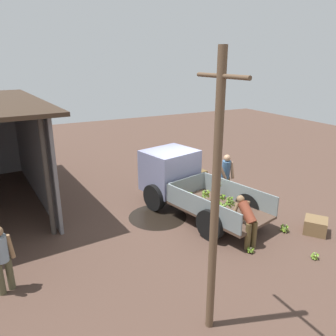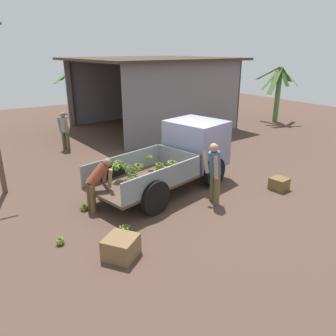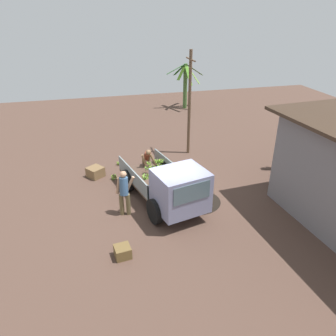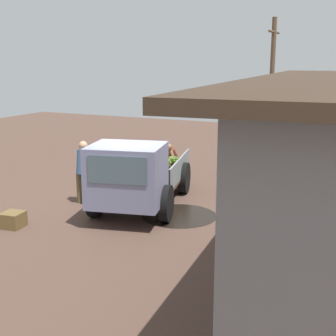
{
  "view_description": "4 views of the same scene",
  "coord_description": "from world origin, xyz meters",
  "px_view_note": "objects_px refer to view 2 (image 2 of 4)",
  "views": [
    {
      "loc": [
        -9.18,
        5.46,
        4.96
      ],
      "look_at": [
        0.02,
        0.69,
        1.51
      ],
      "focal_mm": 35.0,
      "sensor_mm": 36.0,
      "label": 1
    },
    {
      "loc": [
        -5.8,
        -7.88,
        4.09
      ],
      "look_at": [
        -1.34,
        -1.02,
        1.1
      ],
      "focal_mm": 35.0,
      "sensor_mm": 36.0,
      "label": 2
    },
    {
      "loc": [
        10.07,
        -2.54,
        6.97
      ],
      "look_at": [
        -0.5,
        0.15,
        1.53
      ],
      "focal_mm": 35.0,
      "sensor_mm": 36.0,
      "label": 3
    },
    {
      "loc": [
        10.04,
        5.87,
        3.9
      ],
      "look_at": [
        -0.35,
        0.94,
        1.21
      ],
      "focal_mm": 50.0,
      "sensor_mm": 36.0,
      "label": 4
    }
  ],
  "objects_px": {
    "banana_bunch_on_ground_0": "(83,207)",
    "wooden_crate_0": "(121,247)",
    "banana_bunch_on_ground_2": "(60,241)",
    "cargo_truck": "(186,151)",
    "person_worker_loading": "(97,181)",
    "wooden_crate_1": "(279,184)",
    "person_foreground_visitor": "(214,171)",
    "banana_bunch_on_ground_1": "(124,229)",
    "person_bystander_near_shed": "(64,129)"
  },
  "relations": [
    {
      "from": "banana_bunch_on_ground_0",
      "to": "wooden_crate_0",
      "type": "bearing_deg",
      "value": -91.02
    },
    {
      "from": "banana_bunch_on_ground_2",
      "to": "cargo_truck",
      "type": "bearing_deg",
      "value": 18.56
    },
    {
      "from": "person_worker_loading",
      "to": "wooden_crate_0",
      "type": "xyz_separation_m",
      "value": [
        -0.44,
        -2.31,
        -0.58
      ]
    },
    {
      "from": "banana_bunch_on_ground_2",
      "to": "wooden_crate_1",
      "type": "relative_size",
      "value": 0.47
    },
    {
      "from": "person_worker_loading",
      "to": "wooden_crate_0",
      "type": "bearing_deg",
      "value": -102.51
    },
    {
      "from": "person_foreground_visitor",
      "to": "banana_bunch_on_ground_0",
      "type": "xyz_separation_m",
      "value": [
        -3.22,
        1.53,
        -0.88
      ]
    },
    {
      "from": "person_worker_loading",
      "to": "wooden_crate_0",
      "type": "distance_m",
      "value": 2.42
    },
    {
      "from": "person_foreground_visitor",
      "to": "banana_bunch_on_ground_2",
      "type": "bearing_deg",
      "value": 8.45
    },
    {
      "from": "wooden_crate_0",
      "to": "person_worker_loading",
      "type": "bearing_deg",
      "value": 79.19
    },
    {
      "from": "person_worker_loading",
      "to": "banana_bunch_on_ground_2",
      "type": "bearing_deg",
      "value": -141.96
    },
    {
      "from": "banana_bunch_on_ground_2",
      "to": "wooden_crate_0",
      "type": "bearing_deg",
      "value": -50.52
    },
    {
      "from": "wooden_crate_0",
      "to": "banana_bunch_on_ground_2",
      "type": "bearing_deg",
      "value": 129.48
    },
    {
      "from": "person_foreground_visitor",
      "to": "banana_bunch_on_ground_2",
      "type": "xyz_separation_m",
      "value": [
        -4.21,
        0.23,
        -0.87
      ]
    },
    {
      "from": "banana_bunch_on_ground_1",
      "to": "wooden_crate_1",
      "type": "height_order",
      "value": "wooden_crate_1"
    },
    {
      "from": "cargo_truck",
      "to": "wooden_crate_0",
      "type": "distance_m",
      "value": 4.54
    },
    {
      "from": "person_worker_loading",
      "to": "banana_bunch_on_ground_1",
      "type": "height_order",
      "value": "person_worker_loading"
    },
    {
      "from": "cargo_truck",
      "to": "person_foreground_visitor",
      "type": "height_order",
      "value": "cargo_truck"
    },
    {
      "from": "person_worker_loading",
      "to": "banana_bunch_on_ground_0",
      "type": "relative_size",
      "value": 6.69
    },
    {
      "from": "banana_bunch_on_ground_1",
      "to": "person_bystander_near_shed",
      "type": "bearing_deg",
      "value": 83.17
    },
    {
      "from": "cargo_truck",
      "to": "wooden_crate_1",
      "type": "relative_size",
      "value": 10.15
    },
    {
      "from": "person_bystander_near_shed",
      "to": "wooden_crate_0",
      "type": "xyz_separation_m",
      "value": [
        -1.36,
        -8.33,
        -0.68
      ]
    },
    {
      "from": "person_foreground_visitor",
      "to": "banana_bunch_on_ground_0",
      "type": "height_order",
      "value": "person_foreground_visitor"
    },
    {
      "from": "person_foreground_visitor",
      "to": "person_worker_loading",
      "type": "xyz_separation_m",
      "value": [
        -2.82,
        1.39,
        -0.16
      ]
    },
    {
      "from": "person_bystander_near_shed",
      "to": "banana_bunch_on_ground_1",
      "type": "xyz_separation_m",
      "value": [
        -0.9,
        -7.55,
        -0.77
      ]
    },
    {
      "from": "person_foreground_visitor",
      "to": "banana_bunch_on_ground_1",
      "type": "xyz_separation_m",
      "value": [
        -2.81,
        -0.14,
        -0.84
      ]
    },
    {
      "from": "wooden_crate_1",
      "to": "banana_bunch_on_ground_0",
      "type": "bearing_deg",
      "value": 160.86
    },
    {
      "from": "person_bystander_near_shed",
      "to": "cargo_truck",
      "type": "bearing_deg",
      "value": 83.06
    },
    {
      "from": "cargo_truck",
      "to": "banana_bunch_on_ground_2",
      "type": "distance_m",
      "value": 4.87
    },
    {
      "from": "person_foreground_visitor",
      "to": "wooden_crate_0",
      "type": "xyz_separation_m",
      "value": [
        -3.26,
        -0.92,
        -0.74
      ]
    },
    {
      "from": "person_foreground_visitor",
      "to": "person_bystander_near_shed",
      "type": "relative_size",
      "value": 1.07
    },
    {
      "from": "person_bystander_near_shed",
      "to": "banana_bunch_on_ground_0",
      "type": "distance_m",
      "value": 6.08
    },
    {
      "from": "person_foreground_visitor",
      "to": "wooden_crate_1",
      "type": "distance_m",
      "value": 2.47
    },
    {
      "from": "person_foreground_visitor",
      "to": "wooden_crate_1",
      "type": "height_order",
      "value": "person_foreground_visitor"
    },
    {
      "from": "cargo_truck",
      "to": "wooden_crate_1",
      "type": "height_order",
      "value": "cargo_truck"
    },
    {
      "from": "person_worker_loading",
      "to": "wooden_crate_0",
      "type": "height_order",
      "value": "person_worker_loading"
    },
    {
      "from": "person_worker_loading",
      "to": "person_bystander_near_shed",
      "type": "distance_m",
      "value": 6.09
    },
    {
      "from": "person_bystander_near_shed",
      "to": "banana_bunch_on_ground_1",
      "type": "bearing_deg",
      "value": 54.69
    },
    {
      "from": "banana_bunch_on_ground_1",
      "to": "cargo_truck",
      "type": "bearing_deg",
      "value": 31.2
    },
    {
      "from": "cargo_truck",
      "to": "banana_bunch_on_ground_1",
      "type": "relative_size",
      "value": 17.68
    },
    {
      "from": "cargo_truck",
      "to": "person_foreground_visitor",
      "type": "xyz_separation_m",
      "value": [
        -0.32,
        -1.76,
        -0.05
      ]
    },
    {
      "from": "wooden_crate_0",
      "to": "person_foreground_visitor",
      "type": "bearing_deg",
      "value": 15.73
    },
    {
      "from": "cargo_truck",
      "to": "wooden_crate_0",
      "type": "relative_size",
      "value": 7.71
    },
    {
      "from": "person_foreground_visitor",
      "to": "banana_bunch_on_ground_2",
      "type": "relative_size",
      "value": 7.78
    },
    {
      "from": "banana_bunch_on_ground_2",
      "to": "wooden_crate_1",
      "type": "xyz_separation_m",
      "value": [
        6.53,
        -0.63,
        0.09
      ]
    },
    {
      "from": "person_worker_loading",
      "to": "wooden_crate_1",
      "type": "distance_m",
      "value": 5.47
    },
    {
      "from": "wooden_crate_0",
      "to": "cargo_truck",
      "type": "bearing_deg",
      "value": 36.72
    },
    {
      "from": "cargo_truck",
      "to": "person_bystander_near_shed",
      "type": "relative_size",
      "value": 2.99
    },
    {
      "from": "wooden_crate_0",
      "to": "person_bystander_near_shed",
      "type": "bearing_deg",
      "value": 80.75
    },
    {
      "from": "person_foreground_visitor",
      "to": "person_worker_loading",
      "type": "relative_size",
      "value": 1.26
    },
    {
      "from": "banana_bunch_on_ground_2",
      "to": "person_foreground_visitor",
      "type": "bearing_deg",
      "value": -3.16
    }
  ]
}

